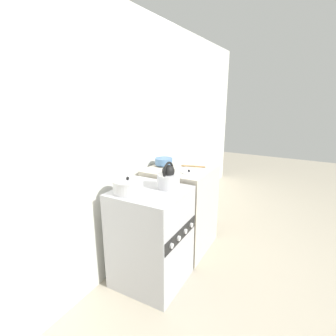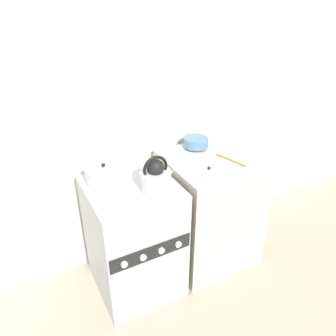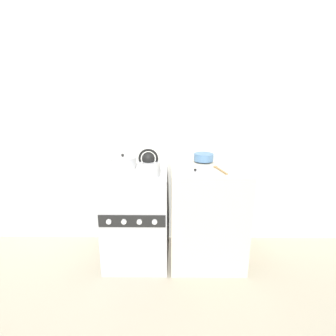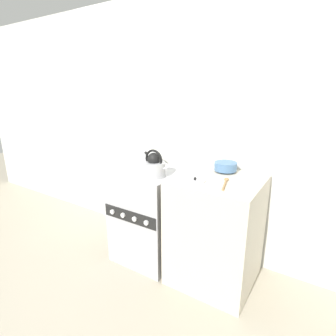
{
  "view_description": "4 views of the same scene",
  "coord_description": "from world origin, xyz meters",
  "px_view_note": "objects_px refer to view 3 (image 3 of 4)",
  "views": [
    {
      "loc": [
        -1.79,
        -0.85,
        1.7
      ],
      "look_at": [
        0.3,
        0.29,
        1.03
      ],
      "focal_mm": 28.0,
      "sensor_mm": 36.0,
      "label": 1
    },
    {
      "loc": [
        -0.65,
        -1.45,
        2.06
      ],
      "look_at": [
        0.26,
        0.27,
        0.99
      ],
      "focal_mm": 35.0,
      "sensor_mm": 36.0,
      "label": 2
    },
    {
      "loc": [
        0.32,
        -2.0,
        1.59
      ],
      "look_at": [
        0.3,
        0.29,
        0.94
      ],
      "focal_mm": 28.0,
      "sensor_mm": 36.0,
      "label": 3
    },
    {
      "loc": [
        1.39,
        -1.58,
        1.63
      ],
      "look_at": [
        0.23,
        0.28,
        0.97
      ],
      "focal_mm": 28.0,
      "sensor_mm": 36.0,
      "label": 4
    }
  ],
  "objects_px": {
    "stove": "(137,217)",
    "cooking_pot": "(123,162)",
    "kettle": "(149,166)",
    "loose_pot_lid": "(195,172)",
    "enamel_bowl": "(204,157)"
  },
  "relations": [
    {
      "from": "stove",
      "to": "cooking_pot",
      "type": "height_order",
      "value": "cooking_pot"
    },
    {
      "from": "kettle",
      "to": "cooking_pot",
      "type": "bearing_deg",
      "value": 138.08
    },
    {
      "from": "enamel_bowl",
      "to": "loose_pot_lid",
      "type": "bearing_deg",
      "value": -108.03
    },
    {
      "from": "stove",
      "to": "loose_pot_lid",
      "type": "height_order",
      "value": "loose_pot_lid"
    },
    {
      "from": "stove",
      "to": "enamel_bowl",
      "type": "relative_size",
      "value": 4.67
    },
    {
      "from": "kettle",
      "to": "enamel_bowl",
      "type": "distance_m",
      "value": 0.62
    },
    {
      "from": "cooking_pot",
      "to": "loose_pot_lid",
      "type": "relative_size",
      "value": 1.6
    },
    {
      "from": "loose_pot_lid",
      "to": "cooking_pot",
      "type": "bearing_deg",
      "value": 158.99
    },
    {
      "from": "cooking_pot",
      "to": "stove",
      "type": "bearing_deg",
      "value": -45.08
    },
    {
      "from": "enamel_bowl",
      "to": "loose_pot_lid",
      "type": "relative_size",
      "value": 1.2
    },
    {
      "from": "stove",
      "to": "loose_pot_lid",
      "type": "distance_m",
      "value": 0.74
    },
    {
      "from": "cooking_pot",
      "to": "loose_pot_lid",
      "type": "bearing_deg",
      "value": -21.01
    },
    {
      "from": "cooking_pot",
      "to": "enamel_bowl",
      "type": "distance_m",
      "value": 0.8
    },
    {
      "from": "loose_pot_lid",
      "to": "enamel_bowl",
      "type": "bearing_deg",
      "value": 71.97
    },
    {
      "from": "kettle",
      "to": "cooking_pot",
      "type": "xyz_separation_m",
      "value": [
        -0.27,
        0.24,
        -0.03
      ]
    }
  ]
}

